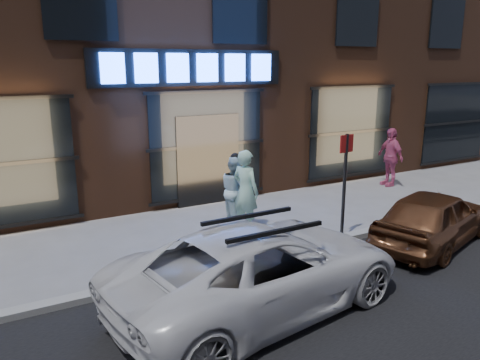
% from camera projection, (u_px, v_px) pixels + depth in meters
% --- Properties ---
extents(ground, '(90.00, 90.00, 0.00)m').
position_uv_depth(ground, '(292.00, 253.00, 9.43)').
color(ground, slate).
rests_on(ground, ground).
extents(curb, '(60.00, 0.25, 0.12)m').
position_uv_depth(curb, '(292.00, 250.00, 9.42)').
color(curb, gray).
rests_on(curb, ground).
extents(storefront_building, '(30.20, 8.28, 10.30)m').
position_uv_depth(storefront_building, '(152.00, 17.00, 14.95)').
color(storefront_building, '#54301E').
rests_on(storefront_building, ground).
extents(man_bowtie, '(0.66, 0.80, 1.87)m').
position_uv_depth(man_bowtie, '(246.00, 191.00, 10.45)').
color(man_bowtie, '#B3ECD4').
rests_on(man_bowtie, ground).
extents(man_cap, '(0.71, 0.86, 1.64)m').
position_uv_depth(man_cap, '(235.00, 190.00, 10.97)').
color(man_cap, white).
rests_on(man_cap, ground).
extents(passerby, '(0.56, 1.10, 1.80)m').
position_uv_depth(passerby, '(390.00, 157.00, 14.42)').
color(passerby, '#CF5583').
rests_on(passerby, ground).
extents(white_suv, '(5.10, 2.92, 1.34)m').
position_uv_depth(white_suv, '(261.00, 268.00, 7.15)').
color(white_suv, silver).
rests_on(white_suv, ground).
extents(gold_sedan, '(3.77, 2.39, 1.20)m').
position_uv_depth(gold_sedan, '(433.00, 217.00, 9.71)').
color(gold_sedan, brown).
rests_on(gold_sedan, ground).
extents(sign_post, '(0.37, 0.07, 2.30)m').
position_uv_depth(sign_post, '(345.00, 177.00, 9.83)').
color(sign_post, '#262628').
rests_on(sign_post, ground).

